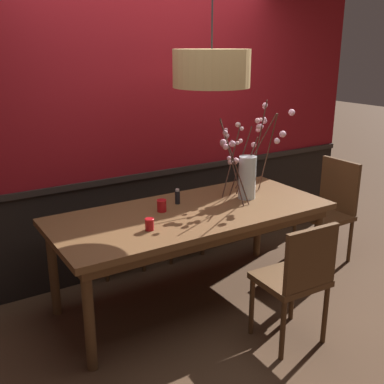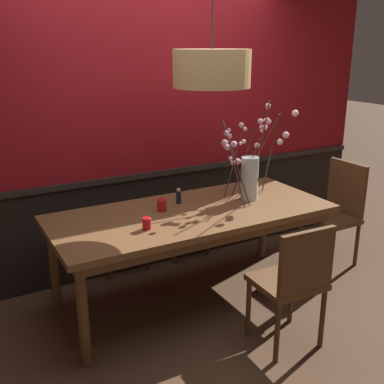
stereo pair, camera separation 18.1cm
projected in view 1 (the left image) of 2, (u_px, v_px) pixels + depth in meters
name	position (u px, v px, depth m)	size (l,w,h in m)	color
ground_plane	(192.00, 299.00, 3.83)	(24.00, 24.00, 0.00)	#4C3321
back_wall	(143.00, 115.00, 4.04)	(4.73, 0.14, 2.85)	black
dining_table	(192.00, 220.00, 3.61)	(2.18, 0.95, 0.77)	brown
chair_far_side_left	(112.00, 214.00, 4.26)	(0.42, 0.41, 0.91)	brown
chair_near_side_right	(297.00, 276.00, 3.11)	(0.45, 0.41, 0.90)	brown
chair_far_side_right	(173.00, 202.00, 4.58)	(0.45, 0.42, 0.93)	brown
chair_head_east_end	(330.00, 205.00, 4.44)	(0.41, 0.46, 0.96)	brown
vase_with_blossoms	(247.00, 170.00, 3.83)	(0.67, 0.51, 0.81)	silver
candle_holder_nearer_center	(149.00, 224.00, 3.20)	(0.07, 0.07, 0.08)	red
candle_holder_nearer_edge	(162.00, 206.00, 3.56)	(0.08, 0.08, 0.09)	red
condiment_bottle	(177.00, 197.00, 3.73)	(0.04, 0.04, 0.12)	black
pendant_lamp	(212.00, 68.00, 3.29)	(0.55, 0.55, 1.14)	tan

